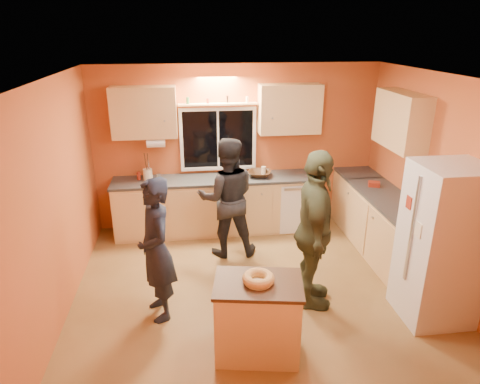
{
  "coord_description": "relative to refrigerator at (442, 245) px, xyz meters",
  "views": [
    {
      "loc": [
        -0.8,
        -4.59,
        3.09
      ],
      "look_at": [
        -0.16,
        0.4,
        1.15
      ],
      "focal_mm": 32.0,
      "sensor_mm": 36.0,
      "label": 1
    }
  ],
  "objects": [
    {
      "name": "ground",
      "position": [
        -1.89,
        0.8,
        -0.9
      ],
      "size": [
        4.5,
        4.5,
        0.0
      ],
      "primitive_type": "plane",
      "color": "brown",
      "rests_on": "ground"
    },
    {
      "name": "room_shell",
      "position": [
        -1.77,
        1.21,
        0.72
      ],
      "size": [
        4.54,
        4.04,
        2.61
      ],
      "color": "#C25A31",
      "rests_on": "ground"
    },
    {
      "name": "back_counter",
      "position": [
        -1.88,
        2.5,
        -0.45
      ],
      "size": [
        4.23,
        0.62,
        0.9
      ],
      "color": "tan",
      "rests_on": "ground"
    },
    {
      "name": "right_counter",
      "position": [
        0.06,
        1.3,
        -0.45
      ],
      "size": [
        0.62,
        1.84,
        0.9
      ],
      "color": "tan",
      "rests_on": "ground"
    },
    {
      "name": "refrigerator",
      "position": [
        0.0,
        0.0,
        0.0
      ],
      "size": [
        0.72,
        0.7,
        1.8
      ],
      "primitive_type": "cube",
      "color": "silver",
      "rests_on": "ground"
    },
    {
      "name": "island",
      "position": [
        -2.07,
        -0.35,
        -0.48
      ],
      "size": [
        0.94,
        0.72,
        0.82
      ],
      "rotation": [
        0.0,
        0.0,
        -0.18
      ],
      "color": "tan",
      "rests_on": "ground"
    },
    {
      "name": "bundt_pastry",
      "position": [
        -2.07,
        -0.35,
        -0.03
      ],
      "size": [
        0.31,
        0.31,
        0.09
      ],
      "primitive_type": "torus",
      "color": "tan",
      "rests_on": "island"
    },
    {
      "name": "person_left",
      "position": [
        -3.07,
        0.41,
        -0.07
      ],
      "size": [
        0.56,
        0.69,
        1.65
      ],
      "primitive_type": "imported",
      "rotation": [
        0.0,
        0.0,
        -1.26
      ],
      "color": "black",
      "rests_on": "ground"
    },
    {
      "name": "person_center",
      "position": [
        -2.16,
        1.75,
        -0.04
      ],
      "size": [
        0.85,
        0.67,
        1.72
      ],
      "primitive_type": "imported",
      "rotation": [
        0.0,
        0.0,
        3.12
      ],
      "color": "black",
      "rests_on": "ground"
    },
    {
      "name": "person_right",
      "position": [
        -1.3,
        0.4,
        0.04
      ],
      "size": [
        0.68,
        1.18,
        1.89
      ],
      "primitive_type": "imported",
      "rotation": [
        0.0,
        0.0,
        1.37
      ],
      "color": "#383E27",
      "rests_on": "ground"
    },
    {
      "name": "mixing_bowl",
      "position": [
        -1.57,
        2.49,
        0.04
      ],
      "size": [
        0.45,
        0.45,
        0.09
      ],
      "primitive_type": "imported",
      "rotation": [
        0.0,
        0.0,
        -0.29
      ],
      "color": "black",
      "rests_on": "back_counter"
    },
    {
      "name": "utensil_crock",
      "position": [
        -3.3,
        2.56,
        0.09
      ],
      "size": [
        0.14,
        0.14,
        0.17
      ],
      "primitive_type": "cylinder",
      "color": "beige",
      "rests_on": "back_counter"
    },
    {
      "name": "potted_plant",
      "position": [
        0.12,
        0.74,
        0.15
      ],
      "size": [
        0.3,
        0.28,
        0.3
      ],
      "primitive_type": "imported",
      "rotation": [
        0.0,
        0.0,
        0.18
      ],
      "color": "gray",
      "rests_on": "right_counter"
    },
    {
      "name": "red_box",
      "position": [
        0.03,
        1.83,
        0.04
      ],
      "size": [
        0.19,
        0.17,
        0.07
      ],
      "primitive_type": "cube",
      "rotation": [
        0.0,
        0.0,
        -0.35
      ],
      "color": "maroon",
      "rests_on": "right_counter"
    }
  ]
}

